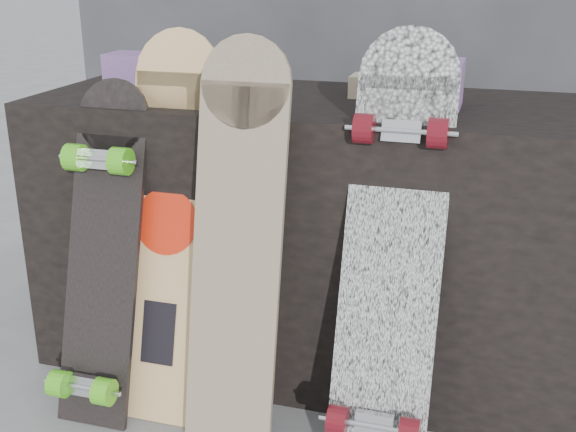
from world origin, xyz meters
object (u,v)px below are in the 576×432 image
(vendor_table, at_px, (319,234))
(longboard_cascadia, at_px, (393,246))
(longboard_celtic, at_px, (238,239))
(skateboard_dark, at_px, (101,250))
(longboard_geisha, at_px, (168,216))

(vendor_table, xyz_separation_m, longboard_cascadia, (0.26, -0.35, 0.13))
(longboard_celtic, xyz_separation_m, skateboard_dark, (-0.39, 0.03, -0.09))
(longboard_geisha, height_order, longboard_cascadia, longboard_cascadia)
(vendor_table, relative_size, longboard_geisha, 1.60)
(longboard_geisha, bearing_deg, longboard_cascadia, -3.73)
(longboard_geisha, distance_m, skateboard_dark, 0.19)
(longboard_geisha, bearing_deg, vendor_table, 42.67)
(vendor_table, height_order, longboard_cascadia, longboard_cascadia)
(longboard_cascadia, bearing_deg, longboard_geisha, 176.27)
(skateboard_dark, bearing_deg, longboard_cascadia, 3.93)
(longboard_geisha, bearing_deg, longboard_celtic, -26.20)
(vendor_table, distance_m, longboard_celtic, 0.46)
(longboard_geisha, relative_size, longboard_cascadia, 0.98)
(longboard_celtic, relative_size, longboard_cascadia, 0.98)
(vendor_table, xyz_separation_m, skateboard_dark, (-0.49, -0.40, 0.05))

